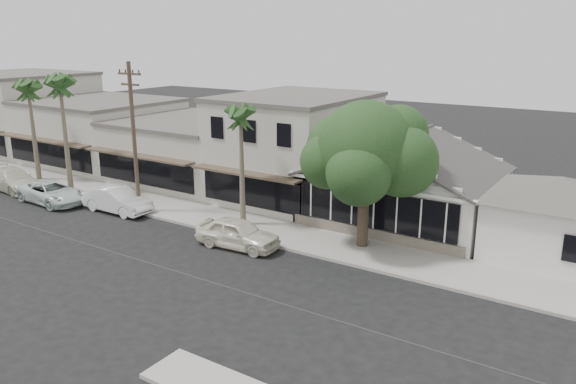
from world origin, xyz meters
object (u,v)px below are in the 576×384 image
Objects in this scene: car_0 at (238,233)px; car_3 at (13,180)px; car_1 at (117,200)px; utility_pole at (134,135)px; car_2 at (52,192)px; shade_tree at (366,152)px.

car_0 reaches higher than car_3.
car_1 is (-9.77, 0.63, 0.01)m from car_0.
car_0 is at bearing -8.28° from utility_pole.
car_1 reaches higher than car_2.
shade_tree is at bearing -60.16° from car_0.
car_3 is at bearing 92.51° from car_1.
car_1 is 5.10m from car_2.
shade_tree is at bearing -77.39° from car_3.
shade_tree reaches higher than car_3.
car_2 is at bearing 100.48° from car_1.
car_0 is 0.88× the size of car_2.
car_2 is at bearing -165.22° from utility_pole.
utility_pole is 11.96m from car_3.
shade_tree is at bearing -75.50° from car_2.
utility_pole reaches higher than car_2.
utility_pole is 1.92× the size of car_1.
utility_pole is 1.77× the size of car_2.
car_0 is 14.77m from car_2.
car_3 is (-10.00, -0.62, -0.01)m from car_1.
car_3 is (-5.00, 0.40, 0.05)m from car_2.
utility_pole is 2.02× the size of car_0.
shade_tree is (25.04, 3.61, 4.17)m from car_3.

